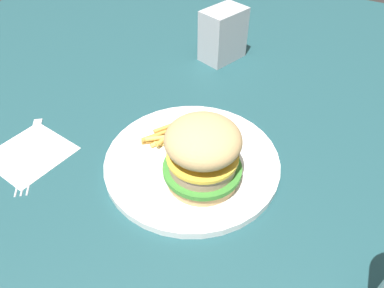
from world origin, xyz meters
name	(u,v)px	position (x,y,z in m)	size (l,w,h in m)	color
ground_plane	(201,160)	(0.00, 0.00, 0.00)	(1.60, 1.60, 0.00)	#1E474C
plate	(192,161)	(0.01, 0.01, 0.01)	(0.26, 0.26, 0.01)	white
sandwich	(203,153)	(-0.02, 0.04, 0.06)	(0.11, 0.11, 0.10)	tan
fries_pile	(171,138)	(0.06, -0.01, 0.02)	(0.09, 0.08, 0.01)	#E5B251
napkin	(30,153)	(0.24, 0.11, 0.00)	(0.11, 0.11, 0.00)	white
fork	(30,153)	(0.24, 0.12, 0.00)	(0.12, 0.15, 0.00)	silver
napkin_dispenser	(223,35)	(0.10, -0.30, 0.05)	(0.09, 0.06, 0.11)	#B7BABF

